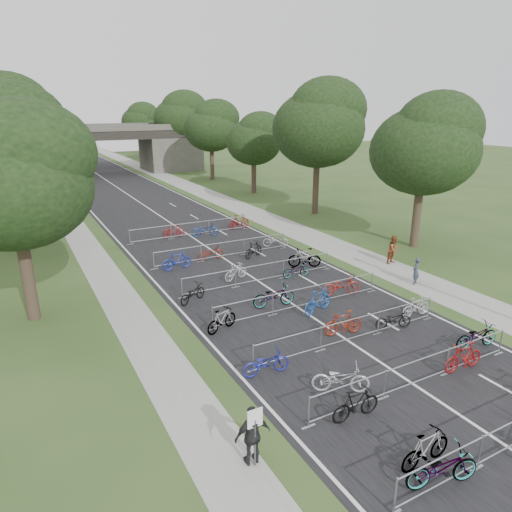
{
  "coord_description": "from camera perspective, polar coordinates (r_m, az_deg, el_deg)",
  "views": [
    {
      "loc": [
        -11.61,
        -5.94,
        9.4
      ],
      "look_at": [
        0.48,
        16.38,
        1.1
      ],
      "focal_mm": 32.0,
      "sensor_mm": 36.0,
      "label": 1
    }
  ],
  "objects": [
    {
      "name": "tree_right_3",
      "position": [
        62.97,
        -5.52,
        15.77
      ],
      "size": [
        7.17,
        7.17,
        10.93
      ],
      "color": "#33261C",
      "rests_on": "ground"
    },
    {
      "name": "bike_20",
      "position": [
        28.0,
        -9.87,
        -0.55
      ],
      "size": [
        1.94,
        0.7,
        1.14
      ],
      "primitive_type": "imported",
      "rotation": [
        0.0,
        0.0,
        1.66
      ],
      "color": "#1B2C99",
      "rests_on": "ground"
    },
    {
      "name": "park_sign",
      "position": [
        13.0,
        -0.14,
        -20.6
      ],
      "size": [
        0.45,
        0.06,
        1.83
      ],
      "color": "#4C4C51",
      "rests_on": "ground"
    },
    {
      "name": "tree_left_0",
      "position": [
        22.06,
        -27.95,
        8.45
      ],
      "size": [
        6.72,
        6.72,
        10.25
      ],
      "color": "#33261C",
      "rests_on": "ground"
    },
    {
      "name": "tree_left_1",
      "position": [
        33.93,
        -28.76,
        12.41
      ],
      "size": [
        7.56,
        7.56,
        11.53
      ],
      "color": "#33261C",
      "rests_on": "ground"
    },
    {
      "name": "bike_18",
      "position": [
        26.45,
        5.03,
        -1.76
      ],
      "size": [
        1.73,
        0.73,
        0.88
      ],
      "primitive_type": "imported",
      "rotation": [
        0.0,
        0.0,
        1.48
      ],
      "color": "#A7A9AF",
      "rests_on": "ground"
    },
    {
      "name": "barrier_row_4",
      "position": [
        25.52,
        0.53,
        -2.19
      ],
      "size": [
        9.7,
        0.08,
        1.1
      ],
      "color": "#A7A9AF",
      "rests_on": "ground"
    },
    {
      "name": "bike_14",
      "position": [
        22.06,
        7.74,
        -5.61
      ],
      "size": [
        2.04,
        1.08,
        1.18
      ],
      "primitive_type": "imported",
      "rotation": [
        0.0,
        0.0,
        1.86
      ],
      "color": "#1B4A96",
      "rests_on": "ground"
    },
    {
      "name": "bike_9",
      "position": [
        20.2,
        10.84,
        -8.24
      ],
      "size": [
        1.88,
        0.85,
        1.09
      ],
      "primitive_type": "imported",
      "rotation": [
        0.0,
        0.0,
        4.52
      ],
      "color": "maroon",
      "rests_on": "ground"
    },
    {
      "name": "bike_15",
      "position": [
        24.25,
        10.58,
        -3.63
      ],
      "size": [
        2.18,
        1.2,
        1.09
      ],
      "primitive_type": "imported",
      "rotation": [
        0.0,
        0.0,
        1.33
      ],
      "color": "maroon",
      "rests_on": "ground"
    },
    {
      "name": "tree_right_4",
      "position": [
        74.12,
        -9.36,
        16.72
      ],
      "size": [
        8.18,
        8.18,
        12.47
      ],
      "color": "#33261C",
      "rests_on": "ground"
    },
    {
      "name": "bike_26",
      "position": [
        34.9,
        -6.37,
        3.3
      ],
      "size": [
        2.19,
        1.15,
        1.09
      ],
      "primitive_type": "imported",
      "rotation": [
        0.0,
        0.0,
        1.36
      ],
      "color": "navy",
      "rests_on": "ground"
    },
    {
      "name": "sidewalk_left",
      "position": [
        56.87,
        -24.08,
        7.03
      ],
      "size": [
        2.0,
        140.0,
        0.01
      ],
      "primitive_type": "cube",
      "color": "gray",
      "rests_on": "ground"
    },
    {
      "name": "pedestrian_a",
      "position": [
        26.75,
        19.34,
        -1.8
      ],
      "size": [
        0.66,
        0.6,
        1.52
      ],
      "primitive_type": "imported",
      "rotation": [
        0.0,
        0.0,
        3.71
      ],
      "color": "#2D3344",
      "rests_on": "ground"
    },
    {
      "name": "bike_10",
      "position": [
        21.28,
        16.77,
        -7.62
      ],
      "size": [
        1.78,
        1.04,
        0.88
      ],
      "primitive_type": "imported",
      "rotation": [
        0.0,
        0.0,
        1.28
      ],
      "color": "black",
      "rests_on": "ground"
    },
    {
      "name": "tree_right_1",
      "position": [
        41.95,
        7.98,
        15.89
      ],
      "size": [
        8.18,
        8.18,
        12.47
      ],
      "color": "#33261C",
      "rests_on": "ground"
    },
    {
      "name": "bike_5",
      "position": [
        16.47,
        10.54,
        -14.84
      ],
      "size": [
        2.06,
        1.63,
        1.05
      ],
      "primitive_type": "imported",
      "rotation": [
        0.0,
        0.0,
        1.02
      ],
      "color": "#B4B6BD",
      "rests_on": "ground"
    },
    {
      "name": "bike_25",
      "position": [
        35.11,
        -10.26,
        3.13
      ],
      "size": [
        1.71,
        0.66,
        1.0
      ],
      "primitive_type": "imported",
      "rotation": [
        0.0,
        0.0,
        1.46
      ],
      "color": "maroon",
      "rests_on": "ground"
    },
    {
      "name": "bike_0",
      "position": [
        13.83,
        22.22,
        -23.32
      ],
      "size": [
        2.18,
        1.23,
        1.08
      ],
      "primitive_type": "imported",
      "rotation": [
        0.0,
        0.0,
        1.31
      ],
      "color": "#A7A9AF",
      "rests_on": "ground"
    },
    {
      "name": "tree_left_2",
      "position": [
        45.88,
        -29.16,
        14.31
      ],
      "size": [
        8.4,
        8.4,
        12.81
      ],
      "color": "#33261C",
      "rests_on": "ground"
    },
    {
      "name": "tree_right_6",
      "position": [
        97.09,
        -14.26,
        16.11
      ],
      "size": [
        7.17,
        7.17,
        10.93
      ],
      "color": "#33261C",
      "rests_on": "ground"
    },
    {
      "name": "bike_27",
      "position": [
        37.05,
        -2.16,
        4.32
      ],
      "size": [
        1.99,
        0.79,
        1.16
      ],
      "primitive_type": "imported",
      "rotation": [
        0.0,
        0.0,
        1.7
      ],
      "color": "maroon",
      "rests_on": "ground"
    },
    {
      "name": "tree_right_5",
      "position": [
        85.58,
        -12.08,
        15.41
      ],
      "size": [
        6.16,
        6.16,
        9.39
      ],
      "color": "#33261C",
      "rests_on": "ground"
    },
    {
      "name": "bike_8",
      "position": [
        17.16,
        1.26,
        -13.2
      ],
      "size": [
        1.89,
        0.85,
        0.96
      ],
      "primitive_type": "imported",
      "rotation": [
        0.0,
        0.0,
        1.45
      ],
      "color": "#1C229C",
      "rests_on": "ground"
    },
    {
      "name": "barrier_row_6",
      "position": [
        35.11,
        -8.21,
        3.31
      ],
      "size": [
        9.7,
        0.08,
        1.1
      ],
      "color": "#A7A9AF",
      "rests_on": "ground"
    },
    {
      "name": "bike_12",
      "position": [
        20.23,
        -4.3,
        -7.99
      ],
      "size": [
        1.79,
        1.06,
        1.04
      ],
      "primitive_type": "imported",
      "rotation": [
        0.0,
        0.0,
        1.93
      ],
      "color": "#A7A9AF",
      "rests_on": "ground"
    },
    {
      "name": "bike_21",
      "position": [
        29.57,
        -5.73,
        0.43
      ],
      "size": [
        1.8,
        0.67,
        0.94
      ],
      "primitive_type": "imported",
      "rotation": [
        0.0,
        0.0,
        1.54
      ],
      "color": "maroon",
      "rests_on": "ground"
    },
    {
      "name": "lane_markings",
      "position": [
        57.89,
        -16.66,
        8.01
      ],
      "size": [
        0.12,
        140.0,
        0.0
      ],
      "primitive_type": "cube",
      "color": "silver",
      "rests_on": "ground"
    },
    {
      "name": "overpass_bridge",
      "position": [
        72.12,
        -19.56,
        12.43
      ],
      "size": [
        31.0,
        8.0,
        7.05
      ],
      "color": "#484640",
      "rests_on": "ground"
    },
    {
      "name": "sidewalk_right",
      "position": [
        60.01,
        -9.13,
        8.87
      ],
      "size": [
        3.0,
        140.0,
        0.01
      ],
      "primitive_type": "cube",
      "color": "gray",
      "rests_on": "ground"
    },
    {
      "name": "bike_13",
      "position": [
        22.52,
        2.23,
        -5.0
      ],
      "size": [
        2.25,
        1.07,
        1.14
      ],
      "primitive_type": "imported",
      "rotation": [
        0.0,
        0.0,
        1.42
      ],
      "color": "#A7A9AF",
      "rests_on": "ground"
    },
    {
      "name": "pedestrian_c",
      "position": [
        13.33,
        -0.43,
        -21.53
      ],
      "size": [
        1.07,
        0.5,
        1.79
      ],
      "primitive_type": "imported",
      "rotation": [
        0.0,
        0.0,
        3.09
      ],
      "color": "black",
      "rests_on": "ground"
    },
    {
      "name": "barrier_row_3",
      "position": [
        22.36,
        5.51,
        -5.31
      ],
      "size": [
        9.7,
        0.08,
        1.1
      ],
      "color": "#A7A9AF",
      "rests_on": "ground"
    },
    {
      "name": "tree_left_3",
      "position": [
        57.94,
        -29.01,
        13.04
      ],
      "size": [
        6.72,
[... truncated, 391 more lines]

